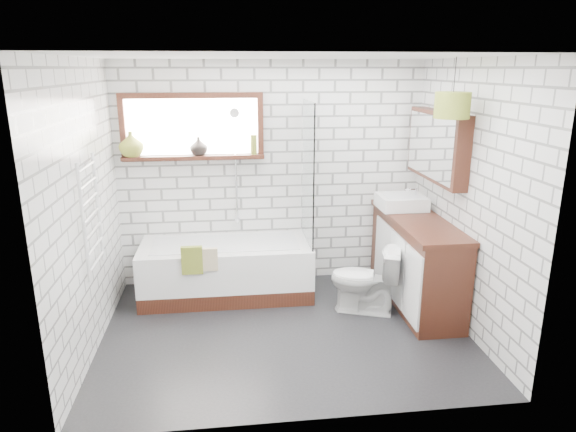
{
  "coord_description": "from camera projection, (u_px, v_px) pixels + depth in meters",
  "views": [
    {
      "loc": [
        -0.5,
        -4.36,
        2.41
      ],
      "look_at": [
        0.06,
        0.25,
        1.07
      ],
      "focal_mm": 32.0,
      "sensor_mm": 36.0,
      "label": 1
    }
  ],
  "objects": [
    {
      "name": "floor",
      "position": [
        285.0,
        331.0,
        4.89
      ],
      "size": [
        3.4,
        2.6,
        0.01
      ],
      "primitive_type": "cube",
      "color": "black",
      "rests_on": "ground"
    },
    {
      "name": "ceiling",
      "position": [
        285.0,
        56.0,
        4.19
      ],
      "size": [
        3.4,
        2.6,
        0.01
      ],
      "primitive_type": "cube",
      "color": "white",
      "rests_on": "ground"
    },
    {
      "name": "wall_back",
      "position": [
        272.0,
        175.0,
        5.78
      ],
      "size": [
        3.4,
        0.01,
        2.5
      ],
      "primitive_type": "cube",
      "color": "white",
      "rests_on": "ground"
    },
    {
      "name": "wall_front",
      "position": [
        308.0,
        256.0,
        3.29
      ],
      "size": [
        3.4,
        0.01,
        2.5
      ],
      "primitive_type": "cube",
      "color": "white",
      "rests_on": "ground"
    },
    {
      "name": "wall_left",
      "position": [
        85.0,
        210.0,
        4.34
      ],
      "size": [
        0.01,
        2.6,
        2.5
      ],
      "primitive_type": "cube",
      "color": "white",
      "rests_on": "ground"
    },
    {
      "name": "wall_right",
      "position": [
        468.0,
        198.0,
        4.74
      ],
      "size": [
        0.01,
        2.6,
        2.5
      ],
      "primitive_type": "cube",
      "color": "white",
      "rests_on": "ground"
    },
    {
      "name": "window",
      "position": [
        192.0,
        127.0,
        5.49
      ],
      "size": [
        1.52,
        0.16,
        0.68
      ],
      "primitive_type": "cube",
      "color": "black",
      "rests_on": "wall_back"
    },
    {
      "name": "towel_radiator",
      "position": [
        91.0,
        216.0,
        4.36
      ],
      "size": [
        0.06,
        0.52,
        1.0
      ],
      "primitive_type": "cube",
      "color": "white",
      "rests_on": "wall_left"
    },
    {
      "name": "mirror_cabinet",
      "position": [
        437.0,
        146.0,
        5.19
      ],
      "size": [
        0.16,
        1.2,
        0.7
      ],
      "primitive_type": "cube",
      "color": "black",
      "rests_on": "wall_right"
    },
    {
      "name": "shower_riser",
      "position": [
        236.0,
        168.0,
        5.67
      ],
      "size": [
        0.02,
        0.02,
        1.3
      ],
      "primitive_type": "cylinder",
      "color": "silver",
      "rests_on": "wall_back"
    },
    {
      "name": "bathtub",
      "position": [
        226.0,
        269.0,
        5.6
      ],
      "size": [
        1.82,
        0.8,
        0.59
      ],
      "primitive_type": "cube",
      "color": "white",
      "rests_on": "floor"
    },
    {
      "name": "shower_screen",
      "position": [
        308.0,
        173.0,
        5.41
      ],
      "size": [
        0.02,
        0.72,
        1.5
      ],
      "primitive_type": "cube",
      "color": "white",
      "rests_on": "bathtub"
    },
    {
      "name": "towel_green",
      "position": [
        192.0,
        260.0,
        5.1
      ],
      "size": [
        0.21,
        0.06,
        0.29
      ],
      "primitive_type": "cube",
      "color": "olive",
      "rests_on": "bathtub"
    },
    {
      "name": "towel_beige",
      "position": [
        209.0,
        259.0,
        5.12
      ],
      "size": [
        0.18,
        0.04,
        0.23
      ],
      "primitive_type": "cube",
      "color": "tan",
      "rests_on": "bathtub"
    },
    {
      "name": "vanity",
      "position": [
        416.0,
        260.0,
        5.38
      ],
      "size": [
        0.53,
        1.63,
        0.93
      ],
      "primitive_type": "cube",
      "color": "black",
      "rests_on": "floor"
    },
    {
      "name": "basin",
      "position": [
        401.0,
        202.0,
        5.58
      ],
      "size": [
        0.49,
        0.43,
        0.14
      ],
      "primitive_type": "cube",
      "color": "white",
      "rests_on": "vanity"
    },
    {
      "name": "tap",
      "position": [
        416.0,
        196.0,
        5.59
      ],
      "size": [
        0.03,
        0.03,
        0.17
      ],
      "primitive_type": "cylinder",
      "rotation": [
        0.0,
        0.0,
        0.11
      ],
      "color": "silver",
      "rests_on": "vanity"
    },
    {
      "name": "toilet",
      "position": [
        365.0,
        280.0,
        5.19
      ],
      "size": [
        0.6,
        0.78,
        0.7
      ],
      "primitive_type": "imported",
      "rotation": [
        0.0,
        0.0,
        -1.92
      ],
      "color": "white",
      "rests_on": "floor"
    },
    {
      "name": "vase_olive",
      "position": [
        131.0,
        146.0,
        5.44
      ],
      "size": [
        0.31,
        0.31,
        0.27
      ],
      "primitive_type": "imported",
      "rotation": [
        0.0,
        0.0,
        -0.24
      ],
      "color": "olive",
      "rests_on": "window"
    },
    {
      "name": "vase_dark",
      "position": [
        199.0,
        148.0,
        5.53
      ],
      "size": [
        0.23,
        0.23,
        0.2
      ],
      "primitive_type": "imported",
      "rotation": [
        0.0,
        0.0,
        0.23
      ],
      "color": "black",
      "rests_on": "window"
    },
    {
      "name": "bottle",
      "position": [
        254.0,
        146.0,
        5.59
      ],
      "size": [
        0.08,
        0.08,
        0.21
      ],
      "primitive_type": "cylinder",
      "rotation": [
        0.0,
        0.0,
        -0.25
      ],
      "color": "olive",
      "rests_on": "window"
    },
    {
      "name": "pendant",
      "position": [
        452.0,
        105.0,
        4.42
      ],
      "size": [
        0.3,
        0.3,
        0.22
      ],
      "primitive_type": "cylinder",
      "color": "olive",
      "rests_on": "ceiling"
    }
  ]
}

